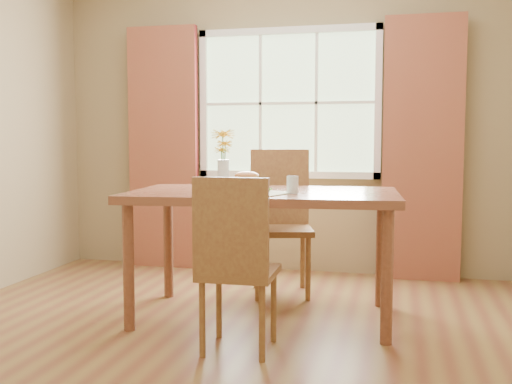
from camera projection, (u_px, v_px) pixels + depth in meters
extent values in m
cube|color=brown|center=(232.00, 338.00, 3.61)|extent=(4.20, 3.80, 0.02)
cube|color=#8D7A55|center=(289.00, 121.00, 5.34)|extent=(4.20, 0.02, 2.70)
cube|color=#8D7A55|center=(42.00, 81.00, 1.64)|extent=(4.20, 0.02, 2.70)
cube|color=#AED19E|center=(289.00, 103.00, 5.30)|extent=(1.50, 0.02, 1.20)
cube|color=white|center=(288.00, 30.00, 5.21)|extent=(1.62, 0.04, 0.06)
cube|color=white|center=(288.00, 175.00, 5.32)|extent=(1.62, 0.04, 0.06)
cube|color=white|center=(204.00, 104.00, 5.45)|extent=(0.06, 0.04, 1.32)
cube|color=white|center=(378.00, 102.00, 5.09)|extent=(0.06, 0.04, 1.32)
cube|color=white|center=(288.00, 103.00, 5.27)|extent=(1.50, 0.03, 0.02)
cube|color=maroon|center=(163.00, 148.00, 5.50)|extent=(0.65, 0.08, 2.20)
cube|color=maroon|center=(422.00, 149.00, 4.97)|extent=(0.65, 0.08, 2.20)
cube|color=brown|center=(263.00, 195.00, 3.92)|extent=(1.80, 1.10, 0.05)
cylinder|color=brown|center=(129.00, 268.00, 3.69)|extent=(0.07, 0.07, 0.79)
cylinder|color=brown|center=(387.00, 277.00, 3.44)|extent=(0.07, 0.07, 0.79)
cylinder|color=brown|center=(168.00, 245.00, 4.48)|extent=(0.07, 0.07, 0.79)
cylinder|color=brown|center=(381.00, 251.00, 4.23)|extent=(0.07, 0.07, 0.79)
cube|color=brown|center=(239.00, 273.00, 3.36)|extent=(0.42, 0.42, 0.04)
cube|color=brown|center=(231.00, 227.00, 3.15)|extent=(0.41, 0.04, 0.53)
cylinder|color=brown|center=(202.00, 319.00, 3.25)|extent=(0.04, 0.04, 0.42)
cylinder|color=brown|center=(262.00, 323.00, 3.18)|extent=(0.04, 0.04, 0.42)
cylinder|color=brown|center=(219.00, 303.00, 3.58)|extent=(0.04, 0.04, 0.42)
cylinder|color=brown|center=(274.00, 306.00, 3.51)|extent=(0.04, 0.04, 0.42)
cube|color=brown|center=(281.00, 230.00, 4.55)|extent=(0.56, 0.56, 0.04)
cube|color=brown|center=(279.00, 187.00, 4.73)|extent=(0.45, 0.16, 0.59)
cylinder|color=brown|center=(258.00, 269.00, 4.39)|extent=(0.04, 0.04, 0.47)
cylinder|color=brown|center=(308.00, 269.00, 4.40)|extent=(0.04, 0.04, 0.47)
cylinder|color=brown|center=(256.00, 259.00, 4.76)|extent=(0.04, 0.04, 0.47)
cylinder|color=brown|center=(303.00, 259.00, 4.77)|extent=(0.04, 0.04, 0.47)
cube|color=beige|center=(253.00, 193.00, 3.78)|extent=(0.53, 0.46, 0.01)
cube|color=#5ABD2F|center=(249.00, 191.00, 3.81)|extent=(0.27, 0.27, 0.01)
ellipsoid|color=#E48A4D|center=(246.00, 187.00, 3.82)|extent=(0.18, 0.16, 0.04)
ellipsoid|color=#4C8C2D|center=(252.00, 185.00, 3.79)|extent=(0.09, 0.06, 0.01)
cylinder|color=red|center=(245.00, 181.00, 3.81)|extent=(0.08, 0.08, 0.01)
cylinder|color=red|center=(250.00, 180.00, 3.81)|extent=(0.08, 0.08, 0.01)
ellipsoid|color=#E48A4D|center=(247.00, 176.00, 3.81)|extent=(0.18, 0.16, 0.05)
cylinder|color=silver|center=(293.00, 185.00, 3.75)|extent=(0.07, 0.07, 0.11)
cylinder|color=silver|center=(293.00, 186.00, 3.75)|extent=(0.07, 0.07, 0.09)
cylinder|color=silver|center=(223.00, 174.00, 4.16)|extent=(0.08, 0.08, 0.20)
cylinder|color=silver|center=(223.00, 181.00, 4.16)|extent=(0.07, 0.07, 0.10)
cylinder|color=#3D7028|center=(223.00, 161.00, 4.15)|extent=(0.01, 0.01, 0.37)
cylinder|color=#3D7028|center=(225.00, 166.00, 4.14)|extent=(0.01, 0.01, 0.31)
cylinder|color=#3D7028|center=(222.00, 169.00, 4.17)|extent=(0.01, 0.01, 0.26)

